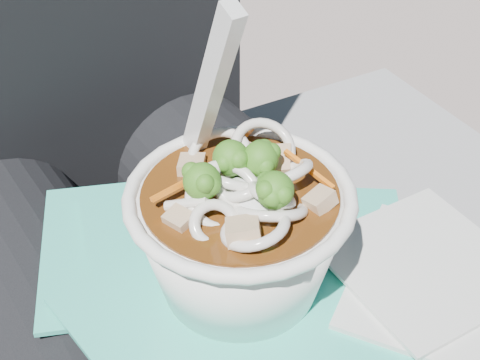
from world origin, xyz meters
TOP-DOWN VIEW (x-y plane):
  - lap at (0.00, 0.00)m, footprint 0.36×0.48m
  - person_body at (0.00, 0.09)m, footprint 0.34×0.94m
  - plastic_bag at (0.01, -0.03)m, footprint 0.30×0.36m
  - napkins at (0.11, -0.09)m, footprint 0.18×0.18m
  - udon_bowl at (0.00, -0.02)m, footprint 0.14×0.14m

SIDE VIEW (x-z plane):
  - lap at x=0.00m, z-range 0.43..0.58m
  - person_body at x=0.00m, z-range 0.05..1.02m
  - plastic_bag at x=0.01m, z-range 0.58..0.60m
  - napkins at x=0.11m, z-range 0.60..0.60m
  - udon_bowl at x=0.00m, z-range 0.55..0.75m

